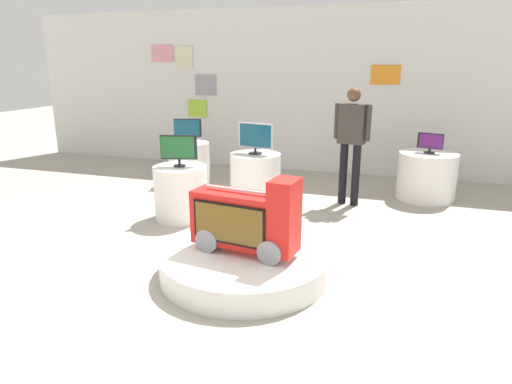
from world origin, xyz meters
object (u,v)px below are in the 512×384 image
(novelty_firetruck_tv, at_px, (246,222))
(display_pedestal_right_rear, at_px, (427,176))
(tv_on_right_rear, at_px, (430,142))
(tv_on_far_right, at_px, (179,149))
(display_pedestal_center_rear, at_px, (189,163))
(display_pedestal_far_right, at_px, (181,193))
(tv_on_left_rear, at_px, (255,137))
(display_pedestal_left_rear, at_px, (255,177))
(main_display_pedestal, at_px, (245,263))
(shopper_browsing_near_truck, at_px, (352,137))
(tv_on_center_rear, at_px, (188,130))

(novelty_firetruck_tv, distance_m, display_pedestal_right_rear, 3.89)
(novelty_firetruck_tv, bearing_deg, tv_on_right_rear, 61.75)
(tv_on_far_right, bearing_deg, display_pedestal_center_rear, 112.36)
(display_pedestal_far_right, bearing_deg, display_pedestal_right_rear, 31.87)
(tv_on_right_rear, height_order, display_pedestal_far_right, tv_on_right_rear)
(tv_on_left_rear, height_order, tv_on_far_right, tv_on_left_rear)
(novelty_firetruck_tv, distance_m, display_pedestal_center_rear, 3.80)
(novelty_firetruck_tv, height_order, tv_on_far_right, tv_on_far_right)
(display_pedestal_left_rear, height_order, display_pedestal_right_rear, same)
(tv_on_left_rear, relative_size, tv_on_far_right, 1.20)
(display_pedestal_left_rear, relative_size, display_pedestal_far_right, 1.06)
(main_display_pedestal, xyz_separation_m, display_pedestal_right_rear, (1.86, 3.42, 0.25))
(tv_on_far_right, bearing_deg, novelty_firetruck_tv, -44.01)
(main_display_pedestal, relative_size, display_pedestal_left_rear, 2.21)
(tv_on_far_right, bearing_deg, display_pedestal_far_right, 74.44)
(novelty_firetruck_tv, xyz_separation_m, display_pedestal_far_right, (-1.44, 1.39, -0.21))
(shopper_browsing_near_truck, bearing_deg, tv_on_far_right, -147.35)
(display_pedestal_center_rear, bearing_deg, tv_on_right_rear, 4.25)
(display_pedestal_center_rear, distance_m, shopper_browsing_near_truck, 2.95)
(display_pedestal_right_rear, bearing_deg, display_pedestal_center_rear, -175.69)
(main_display_pedestal, bearing_deg, display_pedestal_center_rear, 124.37)
(shopper_browsing_near_truck, bearing_deg, novelty_firetruck_tv, -104.27)
(shopper_browsing_near_truck, bearing_deg, tv_on_right_rear, 30.32)
(tv_on_left_rear, height_order, display_pedestal_right_rear, tv_on_left_rear)
(novelty_firetruck_tv, bearing_deg, tv_on_left_rear, 105.90)
(tv_on_center_rear, height_order, tv_on_right_rear, tv_on_center_rear)
(main_display_pedestal, bearing_deg, tv_on_center_rear, 124.42)
(display_pedestal_right_rear, height_order, shopper_browsing_near_truck, shopper_browsing_near_truck)
(display_pedestal_left_rear, relative_size, shopper_browsing_near_truck, 0.45)
(main_display_pedestal, relative_size, tv_on_left_rear, 2.98)
(display_pedestal_far_right, bearing_deg, display_pedestal_left_rear, 58.07)
(display_pedestal_center_rear, xyz_separation_m, shopper_browsing_near_truck, (2.85, -0.37, 0.66))
(novelty_firetruck_tv, distance_m, display_pedestal_far_right, 2.01)
(display_pedestal_right_rear, height_order, tv_on_far_right, tv_on_far_right)
(tv_on_left_rear, relative_size, shopper_browsing_near_truck, 0.33)
(main_display_pedestal, height_order, tv_on_far_right, tv_on_far_right)
(main_display_pedestal, distance_m, display_pedestal_far_right, 1.99)
(novelty_firetruck_tv, xyz_separation_m, shopper_browsing_near_truck, (0.70, 2.76, 0.46))
(tv_on_center_rear, relative_size, tv_on_far_right, 0.96)
(tv_on_center_rear, bearing_deg, display_pedestal_right_rear, 4.36)
(novelty_firetruck_tv, height_order, display_pedestal_center_rear, novelty_firetruck_tv)
(tv_on_right_rear, relative_size, shopper_browsing_near_truck, 0.22)
(display_pedestal_left_rear, height_order, tv_on_center_rear, tv_on_center_rear)
(shopper_browsing_near_truck, bearing_deg, main_display_pedestal, -104.70)
(display_pedestal_left_rear, height_order, display_pedestal_far_right, same)
(display_pedestal_center_rear, distance_m, tv_on_right_rear, 4.04)
(display_pedestal_left_rear, bearing_deg, tv_on_center_rear, 157.73)
(tv_on_left_rear, relative_size, tv_on_right_rear, 1.54)
(display_pedestal_right_rear, height_order, display_pedestal_far_right, same)
(main_display_pedestal, relative_size, novelty_firetruck_tv, 1.55)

